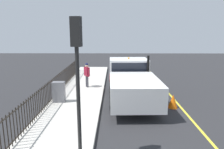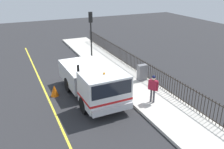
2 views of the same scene
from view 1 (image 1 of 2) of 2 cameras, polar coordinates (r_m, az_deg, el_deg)
ground_plane at (r=10.62m, az=7.01°, el=-10.88°), size 56.46×56.46×0.00m
sidewalk_slab at (r=10.75m, az=-11.48°, el=-10.26°), size 2.97×25.66×0.17m
lane_marking at (r=11.16m, az=19.91°, el=-10.35°), size 0.12×23.10×0.01m
work_truck at (r=12.60m, az=5.14°, el=-1.22°), size 2.66×6.43×2.60m
worker_standing at (r=14.71m, az=-6.88°, el=0.56°), size 0.45×0.54×1.72m
iron_fence at (r=10.85m, az=-18.47°, el=-6.40°), size 0.04×21.85×1.25m
traffic_light_near at (r=6.22m, az=-9.50°, el=3.64°), size 0.33×0.26×4.32m
utility_cabinet at (r=12.04m, az=-14.30°, el=-4.63°), size 0.66×0.38×1.15m
traffic_cone at (r=11.80m, az=16.28°, el=-7.01°), size 0.52×0.52×0.74m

